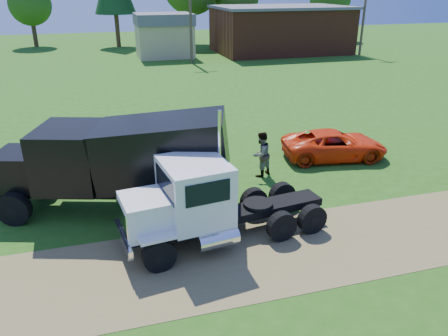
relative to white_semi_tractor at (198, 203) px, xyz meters
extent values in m
plane|color=#225412|center=(1.13, -1.21, -1.42)|extent=(140.00, 140.00, 0.00)
cube|color=brown|center=(1.13, -1.21, -1.41)|extent=(120.00, 4.20, 0.01)
cube|color=black|center=(1.04, 0.16, -0.70)|extent=(6.82, 1.74, 0.27)
cylinder|color=black|center=(-1.43, -1.14, -0.92)|extent=(1.03, 0.44, 0.99)
cylinder|color=black|center=(-1.43, -1.14, -0.92)|extent=(0.39, 0.38, 0.35)
cylinder|color=black|center=(-1.68, 0.77, -0.92)|extent=(1.03, 0.44, 0.99)
cylinder|color=black|center=(-1.68, 0.77, -0.92)|extent=(0.39, 0.38, 0.35)
cylinder|color=black|center=(2.60, -0.61, -0.92)|extent=(1.03, 0.44, 0.99)
cylinder|color=black|center=(2.60, -0.61, -0.92)|extent=(0.39, 0.38, 0.35)
cylinder|color=black|center=(2.35, 1.31, -0.92)|extent=(1.03, 0.44, 0.99)
cylinder|color=black|center=(2.35, 1.31, -0.92)|extent=(0.39, 0.38, 0.35)
cylinder|color=black|center=(3.76, -0.45, -0.92)|extent=(1.03, 0.44, 0.99)
cylinder|color=black|center=(3.76, -0.45, -0.92)|extent=(0.39, 0.38, 0.35)
cylinder|color=black|center=(3.51, 1.46, -0.92)|extent=(1.03, 0.44, 0.99)
cylinder|color=black|center=(3.51, 1.46, -0.92)|extent=(0.39, 0.38, 0.35)
cube|color=silver|center=(-1.51, -0.18, -0.02)|extent=(1.81, 1.74, 1.08)
cube|color=white|center=(-2.32, -0.28, -0.06)|extent=(0.25, 1.35, 0.90)
cube|color=white|center=(-2.36, -0.29, -0.70)|extent=(0.41, 2.08, 0.27)
cube|color=silver|center=(-0.08, 0.01, 0.43)|extent=(2.16, 2.40, 1.90)
cube|color=black|center=(-1.00, -0.11, 0.84)|extent=(0.28, 1.80, 0.77)
cube|color=black|center=(0.07, -1.07, 0.84)|extent=(1.35, 0.21, 0.68)
cube|color=black|center=(-0.22, 1.10, 0.84)|extent=(1.35, 0.21, 0.68)
cube|color=silver|center=(-1.43, -1.14, -0.33)|extent=(1.13, 0.55, 0.09)
cube|color=silver|center=(-1.68, 0.77, -0.33)|extent=(1.13, 0.55, 0.09)
cylinder|color=white|center=(0.37, -0.97, -0.79)|extent=(1.32, 0.70, 0.54)
cylinder|color=white|center=(0.89, 0.64, 0.66)|extent=(0.14, 0.14, 4.15)
cylinder|color=black|center=(2.11, 0.30, -0.49)|extent=(1.12, 1.12, 0.11)
cube|color=black|center=(-2.47, 3.00, -0.57)|extent=(8.37, 3.55, 0.32)
cylinder|color=black|center=(-5.82, 2.89, -0.84)|extent=(1.22, 0.70, 1.16)
cylinder|color=black|center=(-5.82, 2.89, -0.84)|extent=(0.51, 0.49, 0.41)
cylinder|color=black|center=(-5.15, 5.01, -0.84)|extent=(1.22, 0.70, 1.16)
cylinder|color=black|center=(-5.15, 5.01, -0.84)|extent=(0.51, 0.49, 0.41)
cylinder|color=black|center=(-1.19, 1.43, -0.84)|extent=(1.22, 0.70, 1.16)
cylinder|color=black|center=(-1.19, 1.43, -0.84)|extent=(0.51, 0.49, 0.41)
cylinder|color=black|center=(-0.52, 3.54, -0.84)|extent=(1.22, 0.70, 1.16)
cylinder|color=black|center=(-0.52, 3.54, -0.84)|extent=(0.51, 0.49, 0.41)
cylinder|color=black|center=(0.12, 1.02, -0.84)|extent=(1.22, 0.70, 1.16)
cylinder|color=black|center=(0.12, 1.02, -0.84)|extent=(0.51, 0.49, 0.41)
cylinder|color=black|center=(0.79, 3.13, -0.84)|extent=(1.22, 0.70, 1.16)
cylinder|color=black|center=(0.79, 3.13, -0.84)|extent=(0.51, 0.49, 0.41)
cube|color=black|center=(-5.38, 3.92, 0.22)|extent=(2.35, 2.28, 1.27)
cube|color=white|center=(-6.29, 4.20, 0.16)|extent=(0.56, 1.54, 1.06)
cube|color=black|center=(-3.77, 3.41, 0.69)|extent=(2.78, 3.05, 2.11)
cube|color=black|center=(-4.76, 3.72, 1.17)|extent=(0.69, 2.03, 0.84)
cube|color=black|center=(-0.65, 2.42, 0.96)|extent=(5.18, 3.81, 2.56)
imported|color=red|center=(7.86, 5.39, -0.74)|extent=(5.19, 2.99, 1.36)
imported|color=#999999|center=(3.78, 4.44, -0.43)|extent=(1.20, 1.11, 1.97)
cube|color=brown|center=(19.13, 38.79, 1.08)|extent=(15.00, 10.00, 5.00)
cube|color=#5A5A5F|center=(19.13, 38.79, 3.73)|extent=(15.40, 10.40, 0.30)
cube|color=tan|center=(5.13, 38.79, 0.38)|extent=(6.00, 5.00, 3.60)
cube|color=#5A5A5F|center=(5.13, 38.79, 2.68)|extent=(6.20, 5.40, 1.20)
cylinder|color=#4E3B2C|center=(7.13, 33.79, 3.08)|extent=(0.28, 0.28, 9.00)
cylinder|color=#4E3B2C|center=(27.13, 33.79, 3.08)|extent=(0.28, 0.28, 9.00)
cylinder|color=#352815|center=(-9.87, 52.40, 0.00)|extent=(0.56, 0.56, 2.83)
sphere|color=#1D4812|center=(-9.87, 52.40, 3.85)|extent=(5.35, 5.35, 5.35)
cylinder|color=#352815|center=(0.63, 49.09, 0.67)|extent=(0.56, 0.56, 4.17)
cylinder|color=#352815|center=(10.59, 48.83, 0.63)|extent=(0.56, 0.56, 4.10)
cylinder|color=#352815|center=(16.88, 49.19, 0.23)|extent=(0.56, 0.56, 3.30)
cylinder|color=#352815|center=(30.89, 48.56, 0.16)|extent=(0.56, 0.56, 3.15)
camera|label=1|loc=(-2.58, -11.81, 6.30)|focal=35.00mm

